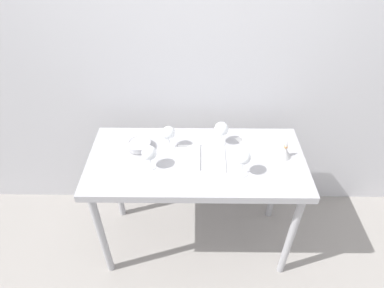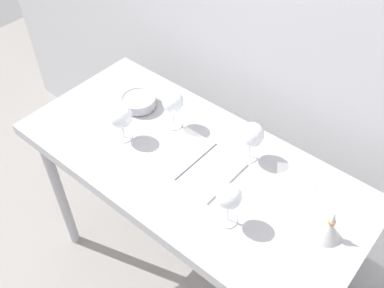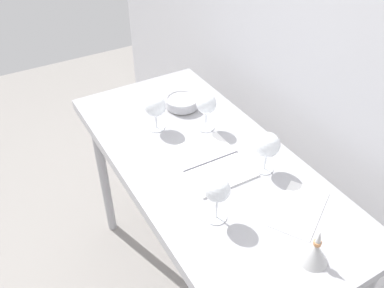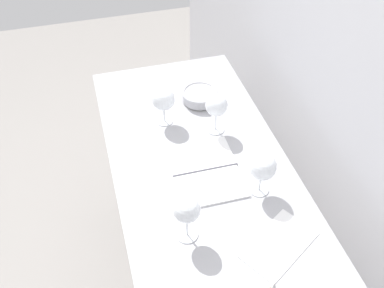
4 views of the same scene
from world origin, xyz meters
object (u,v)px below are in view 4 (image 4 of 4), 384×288
object	(u,v)px
wine_glass_far_left	(216,106)
wine_glass_near_right	(187,210)
open_notebook	(204,171)
tasting_sheet_upper	(279,244)
wine_glass_near_left	(163,100)
wine_glass_far_right	(263,167)
tasting_bowl	(200,96)

from	to	relation	value
wine_glass_far_left	wine_glass_near_right	distance (m)	0.52
open_notebook	tasting_sheet_upper	xyz separation A→B (m)	(0.36, 0.14, -0.00)
tasting_sheet_upper	open_notebook	bearing A→B (deg)	169.92
wine_glass_near_left	tasting_sheet_upper	bearing A→B (deg)	17.42
wine_glass_far_left	wine_glass_far_right	distance (m)	0.35
wine_glass_near_left	tasting_bowl	xyz separation A→B (m)	(-0.09, 0.18, -0.08)
wine_glass_near_left	tasting_bowl	size ratio (longest dim) A/B	1.03
wine_glass_near_right	tasting_bowl	bearing A→B (deg)	160.27
tasting_sheet_upper	wine_glass_far_right	bearing A→B (deg)	143.20
wine_glass_far_left	wine_glass_near_left	size ratio (longest dim) A/B	1.05
wine_glass_far_left	tasting_sheet_upper	size ratio (longest dim) A/B	0.68
wine_glass_near_left	tasting_sheet_upper	xyz separation A→B (m)	(0.68, 0.21, -0.11)
wine_glass_far_left	wine_glass_near_right	bearing A→B (deg)	-27.88
tasting_bowl	wine_glass_near_left	bearing A→B (deg)	-62.89
wine_glass_near_left	wine_glass_far_left	bearing A→B (deg)	60.33
open_notebook	wine_glass_near_left	bearing A→B (deg)	-165.65
wine_glass_near_right	open_notebook	distance (m)	0.31
wine_glass_far_right	open_notebook	world-z (taller)	wine_glass_far_right
wine_glass_near_left	wine_glass_near_right	xyz separation A→B (m)	(0.56, -0.06, 0.02)
wine_glass_far_left	open_notebook	xyz separation A→B (m)	(0.21, -0.11, -0.12)
wine_glass_near_right	tasting_sheet_upper	size ratio (longest dim) A/B	0.71
wine_glass_far_right	wine_glass_near_right	bearing A→B (deg)	-69.00
wine_glass_far_left	wine_glass_near_left	world-z (taller)	wine_glass_far_left
tasting_sheet_upper	tasting_bowl	size ratio (longest dim) A/B	1.59
wine_glass_far_right	tasting_bowl	size ratio (longest dim) A/B	1.08
wine_glass_far_right	tasting_sheet_upper	size ratio (longest dim) A/B	0.68
tasting_sheet_upper	tasting_bowl	bearing A→B (deg)	151.75
wine_glass_near_left	wine_glass_far_right	world-z (taller)	wine_glass_far_right
open_notebook	tasting_sheet_upper	bearing A→B (deg)	21.46
wine_glass_far_left	tasting_bowl	distance (m)	0.22
open_notebook	wine_glass_far_left	bearing A→B (deg)	153.17
tasting_bowl	wine_glass_near_right	bearing A→B (deg)	-19.73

